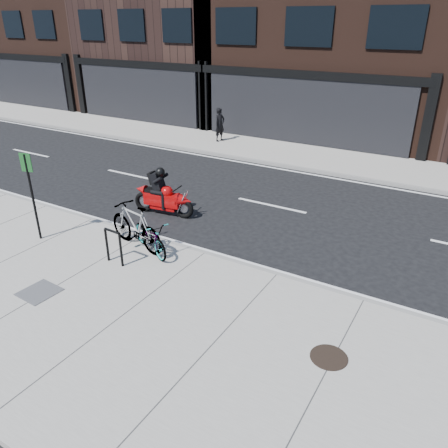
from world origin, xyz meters
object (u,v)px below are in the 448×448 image
Objects in this scene: motorcycle at (166,196)px; sign_post at (31,189)px; bicycle_front at (150,236)px; bicycle_rear at (136,226)px; pedestrian at (220,125)px; manhole_cover at (329,357)px; utility_grate at (39,292)px; bike_rack at (113,244)px.

sign_post is at bearing -127.27° from motorcycle.
sign_post is (-3.03, -0.96, 0.97)m from bicycle_front.
bicycle_rear is 11.13m from pedestrian.
motorcycle is (-0.80, 2.26, -0.11)m from bicycle_rear.
bicycle_front is at bearing -143.35° from pedestrian.
manhole_cover is 6.17m from utility_grate.
motorcycle reaches higher than manhole_cover.
bicycle_rear is at bearing 114.89° from bicycle_front.
pedestrian reaches higher than bicycle_front.
pedestrian is (-3.94, 11.35, 0.26)m from bike_rack.
pedestrian is at bearing 101.87° from motorcycle.
bicycle_front is at bearing 101.42° from bicycle_rear.
bicycle_rear is 1.26× the size of pedestrian.
motorcycle is at bearing 150.01° from manhole_cover.
motorcycle is (-1.27, 2.26, 0.04)m from bicycle_front.
pedestrian reaches higher than motorcycle.
bicycle_rear is 0.98× the size of motorcycle.
bike_rack is 5.55m from manhole_cover.
bicycle_rear reaches higher than manhole_cover.
manhole_cover is (5.60, -1.43, -0.59)m from bicycle_rear.
bicycle_front is 2.24× the size of utility_grate.
bicycle_front is at bearing -69.30° from motorcycle.
utility_grate is (-0.91, -2.68, -0.43)m from bicycle_front.
sign_post reaches higher than motorcycle.
pedestrian is at bearing 81.19° from sign_post.
motorcycle reaches higher than bicycle_front.
sign_post is (-2.67, -0.05, 0.89)m from bike_rack.
bike_rack is 3.29m from motorcycle.
bike_rack is 0.53× the size of bicycle_front.
utility_grate is at bearing -173.77° from bicycle_front.
pedestrian is 2.39× the size of manhole_cover.
manhole_cover is at bearing -127.27° from pedestrian.
motorcycle is 0.86× the size of sign_post.
sign_post is at bearing 132.45° from bicycle_front.
bicycle_front is 2.55× the size of manhole_cover.
utility_grate is at bearing -54.22° from sign_post.
bike_rack reaches higher than manhole_cover.
pedestrian reaches higher than bike_rack.
bicycle_front reaches higher than utility_grate.
bicycle_rear is 2.86m from sign_post.
manhole_cover is at bearing -18.49° from sign_post.
motorcycle is at bearing 46.07° from sign_post.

